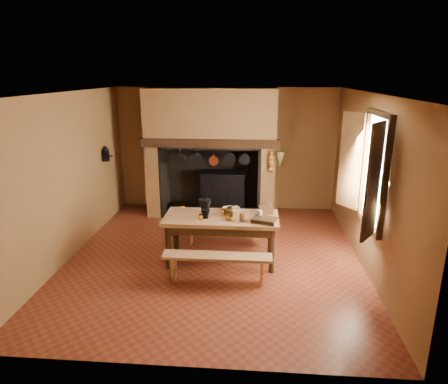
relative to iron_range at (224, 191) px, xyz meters
name	(u,v)px	position (x,y,z in m)	size (l,w,h in m)	color
floor	(215,257)	(0.04, -2.45, -0.48)	(5.50, 5.50, 0.00)	maroon
ceiling	(213,93)	(0.04, -2.45, 2.32)	(5.50, 5.50, 0.00)	silver
back_wall	(226,149)	(0.04, 0.30, 0.92)	(5.00, 0.02, 2.80)	brown
wall_left	(68,177)	(-2.46, -2.45, 0.92)	(0.02, 5.50, 2.80)	brown
wall_right	(368,183)	(2.54, -2.45, 0.92)	(0.02, 5.50, 2.80)	brown
wall_front	(185,250)	(0.04, -5.20, 0.92)	(5.00, 0.02, 2.80)	brown
chimney_breast	(211,134)	(-0.26, -0.14, 1.33)	(2.95, 0.96, 2.80)	brown
iron_range	(224,191)	(0.00, 0.00, 0.00)	(1.12, 0.55, 1.60)	black
hearth_pans	(179,209)	(-1.01, -0.23, -0.39)	(0.51, 0.62, 0.20)	gold
hanging_pans	(207,159)	(-0.30, -0.64, 0.88)	(1.92, 0.29, 0.27)	black
onion_string	(271,162)	(1.04, -0.66, 0.85)	(0.12, 0.10, 0.46)	#A9621F
herb_bunch	(280,160)	(1.22, -0.66, 0.90)	(0.20, 0.20, 0.35)	brown
window	(367,170)	(2.39, -2.85, 1.22)	(0.39, 1.75, 1.76)	white
wall_coffee_mill	(105,153)	(-2.38, -0.90, 1.03)	(0.23, 0.16, 0.31)	black
work_table	(221,224)	(0.18, -2.61, 0.20)	(1.89, 0.84, 0.82)	#B17E51
bench_front	(217,262)	(0.18, -3.34, -0.14)	(1.66, 0.29, 0.47)	#B17E51
bench_back	(225,228)	(0.18, -1.92, -0.16)	(1.55, 0.27, 0.44)	#B17E51
mortar_large	(205,205)	(-0.12, -2.42, 0.46)	(0.23, 0.23, 0.38)	black
mortar_small	(206,213)	(-0.07, -2.72, 0.42)	(0.15, 0.15, 0.25)	black
coffee_grinder	(229,212)	(0.31, -2.58, 0.41)	(0.17, 0.13, 0.19)	#362211
brass_mug_a	(201,217)	(-0.15, -2.78, 0.38)	(0.07, 0.07, 0.08)	gold
brass_mug_b	(224,212)	(0.21, -2.52, 0.38)	(0.09, 0.09, 0.10)	gold
mixing_bowl	(232,210)	(0.33, -2.39, 0.37)	(0.30, 0.30, 0.07)	beige
stoneware_crock	(243,217)	(0.54, -2.80, 0.41)	(0.12, 0.12, 0.15)	brown
glass_jar	(260,215)	(0.81, -2.67, 0.41)	(0.08, 0.08, 0.14)	beige
wicker_basket	(266,210)	(0.92, -2.42, 0.40)	(0.24, 0.18, 0.22)	#502918
wooden_tray	(265,220)	(0.89, -2.82, 0.37)	(0.38, 0.27, 0.07)	#362211
brass_cup	(229,218)	(0.31, -2.79, 0.38)	(0.11, 0.11, 0.09)	gold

